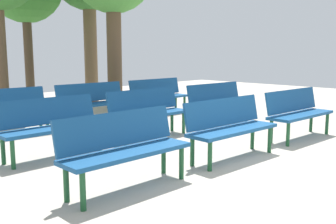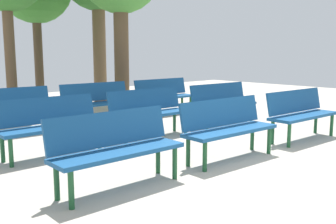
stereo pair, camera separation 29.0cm
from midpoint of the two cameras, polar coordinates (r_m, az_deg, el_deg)
name	(u,v)px [view 2 (the right image)]	position (r m, az deg, el deg)	size (l,w,h in m)	color
ground_plane	(329,185)	(5.11, 24.02, -9.71)	(24.00, 24.00, 0.00)	#B2A899
bench_r0_c0	(116,145)	(4.49, -5.82, -4.81)	(1.61, 0.52, 0.87)	navy
bench_r0_c1	(227,125)	(5.74, 10.13, -1.87)	(1.62, 0.56, 0.87)	navy
bench_r0_c2	(300,111)	(7.36, 19.92, 0.10)	(1.62, 0.56, 0.87)	navy
bench_r1_c0	(51,122)	(6.08, -15.54, -1.46)	(1.61, 0.50, 0.87)	navy
bench_r1_c1	(149,110)	(7.12, -1.62, 0.34)	(1.61, 0.53, 0.87)	navy
bench_r1_c2	(222,101)	(8.44, 8.94, 1.59)	(1.62, 0.56, 0.87)	navy
bench_r2_c0	(10,108)	(7.83, -21.20, 0.53)	(1.63, 0.59, 0.87)	navy
bench_r2_c1	(98,100)	(8.63, -9.34, 1.74)	(1.63, 0.58, 0.87)	navy
bench_r2_c2	(164,94)	(9.72, 0.27, 2.66)	(1.61, 0.53, 0.87)	navy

